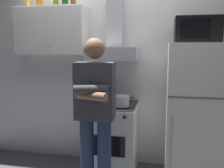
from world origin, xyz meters
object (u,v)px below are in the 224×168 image
at_px(person_standing, 95,114).
at_px(upper_cabinet, 52,31).
at_px(range_hood, 114,43).
at_px(refrigerator, 193,113).
at_px(bottle_spice_jar, 27,3).
at_px(stove_oven, 112,138).
at_px(microwave, 197,30).
at_px(cooking_pot, 121,101).

bearing_deg(person_standing, upper_cabinet, 135.74).
distance_m(range_hood, refrigerator, 1.25).
bearing_deg(bottle_spice_jar, refrigerator, -3.83).
xyz_separation_m(upper_cabinet, stove_oven, (0.80, -0.13, -1.32)).
distance_m(stove_oven, range_hood, 1.17).
xyz_separation_m(range_hood, person_standing, (-0.05, -0.73, -0.70)).
xyz_separation_m(range_hood, refrigerator, (0.95, -0.13, -0.80)).
bearing_deg(microwave, range_hood, 173.54).
bearing_deg(stove_oven, refrigerator, 0.04).
relative_size(upper_cabinet, refrigerator, 0.56).
distance_m(upper_cabinet, microwave, 1.75).
bearing_deg(microwave, bottle_spice_jar, 176.67).
xyz_separation_m(stove_oven, cooking_pot, (0.13, -0.12, 0.50)).
bearing_deg(upper_cabinet, stove_oven, -8.90).
xyz_separation_m(microwave, cooking_pot, (-0.82, -0.14, -0.81)).
relative_size(microwave, cooking_pot, 1.62).
height_order(upper_cabinet, cooking_pot, upper_cabinet).
bearing_deg(person_standing, cooking_pot, 69.70).
bearing_deg(bottle_spice_jar, stove_oven, -7.03).
height_order(stove_oven, microwave, microwave).
height_order(upper_cabinet, range_hood, range_hood).
xyz_separation_m(refrigerator, microwave, (-0.00, 0.02, 0.94)).
xyz_separation_m(person_standing, cooking_pot, (0.18, 0.49, 0.03)).
relative_size(stove_oven, person_standing, 0.53).
bearing_deg(range_hood, upper_cabinet, -179.91).
bearing_deg(bottle_spice_jar, person_standing, -34.39).
distance_m(person_standing, bottle_spice_jar, 1.80).
relative_size(refrigerator, bottle_spice_jar, 10.63).
relative_size(range_hood, refrigerator, 0.47).
distance_m(range_hood, microwave, 0.97).
relative_size(stove_oven, refrigerator, 0.55).
height_order(refrigerator, microwave, microwave).
distance_m(upper_cabinet, range_hood, 0.81).
bearing_deg(microwave, cooking_pot, -170.43).
distance_m(range_hood, bottle_spice_jar, 1.25).
height_order(stove_oven, cooking_pot, cooking_pot).
relative_size(upper_cabinet, person_standing, 0.55).
distance_m(person_standing, cooking_pot, 0.52).
bearing_deg(range_hood, bottle_spice_jar, 179.30).
bearing_deg(person_standing, microwave, 32.00).
distance_m(upper_cabinet, bottle_spice_jar, 0.50).
distance_m(refrigerator, microwave, 0.94).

